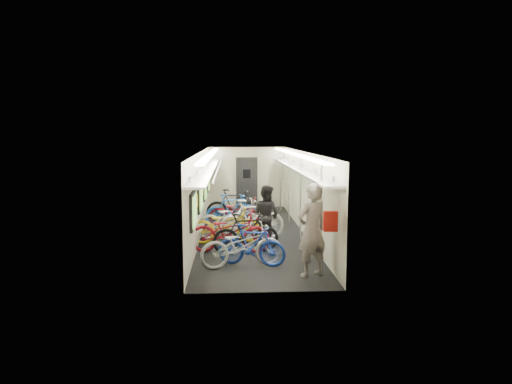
{
  "coord_description": "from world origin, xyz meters",
  "views": [
    {
      "loc": [
        -0.62,
        -13.1,
        2.89
      ],
      "look_at": [
        0.14,
        0.7,
        1.15
      ],
      "focal_mm": 32.0,
      "sensor_mm": 36.0,
      "label": 1
    }
  ],
  "objects": [
    {
      "name": "backpack",
      "position": [
        1.23,
        -4.79,
        1.28
      ],
      "size": [
        0.27,
        0.16,
        0.38
      ],
      "primitive_type": "cube",
      "rotation": [
        0.0,
        0.0,
        -0.07
      ],
      "color": "red",
      "rests_on": "passenger_near"
    },
    {
      "name": "bicycle_2",
      "position": [
        -0.66,
        -2.07,
        0.52
      ],
      "size": [
        2.02,
        0.88,
        1.03
      ],
      "primitive_type": "imported",
      "rotation": [
        0.0,
        0.0,
        1.47
      ],
      "color": "maroon",
      "rests_on": "ground"
    },
    {
      "name": "bicycle_4",
      "position": [
        -0.77,
        -1.06,
        0.49
      ],
      "size": [
        1.93,
        0.87,
        0.98
      ],
      "primitive_type": "imported",
      "rotation": [
        0.0,
        0.0,
        1.69
      ],
      "color": "yellow",
      "rests_on": "ground"
    },
    {
      "name": "bicycle_9",
      "position": [
        -0.52,
        1.77,
        0.56
      ],
      "size": [
        1.88,
        0.58,
        1.12
      ],
      "primitive_type": "imported",
      "rotation": [
        0.0,
        0.0,
        1.6
      ],
      "color": "black",
      "rests_on": "ground"
    },
    {
      "name": "bicycle_7",
      "position": [
        -0.61,
        1.16,
        0.52
      ],
      "size": [
        1.8,
        0.96,
        1.04
      ],
      "primitive_type": "imported",
      "rotation": [
        0.0,
        0.0,
        1.86
      ],
      "color": "#1C54AC",
      "rests_on": "ground"
    },
    {
      "name": "bicycle_5",
      "position": [
        -0.07,
        -0.85,
        0.58
      ],
      "size": [
        2.0,
        1.11,
        1.16
      ],
      "primitive_type": "imported",
      "rotation": [
        0.0,
        0.0,
        1.89
      ],
      "color": "silver",
      "rests_on": "ground"
    },
    {
      "name": "bicycle_0",
      "position": [
        -0.4,
        -3.36,
        0.48
      ],
      "size": [
        1.93,
        1.02,
        0.97
      ],
      "primitive_type": "imported",
      "rotation": [
        0.0,
        0.0,
        1.78
      ],
      "color": "#A7A6AB",
      "rests_on": "ground"
    },
    {
      "name": "bicycle_3",
      "position": [
        -0.26,
        -2.16,
        0.5
      ],
      "size": [
        1.72,
        0.79,
        0.99
      ],
      "primitive_type": "imported",
      "rotation": [
        0.0,
        0.0,
        1.77
      ],
      "color": "black",
      "rests_on": "ground"
    },
    {
      "name": "passenger_mid",
      "position": [
        0.28,
        -1.38,
        0.79
      ],
      "size": [
        0.98,
        0.95,
        1.59
      ],
      "primitive_type": "imported",
      "rotation": [
        0.0,
        0.0,
        2.45
      ],
      "color": "black",
      "rests_on": "ground"
    },
    {
      "name": "bicycle_1",
      "position": [
        -0.18,
        -3.26,
        0.47
      ],
      "size": [
        1.61,
        0.88,
        0.93
      ],
      "primitive_type": "imported",
      "rotation": [
        0.0,
        0.0,
        1.27
      ],
      "color": "#1A389E",
      "rests_on": "ground"
    },
    {
      "name": "bicycle_8",
      "position": [
        -0.41,
        0.85,
        0.48
      ],
      "size": [
        1.95,
        1.1,
        0.97
      ],
      "primitive_type": "imported",
      "rotation": [
        0.0,
        0.0,
        1.31
      ],
      "color": "maroon",
      "rests_on": "ground"
    },
    {
      "name": "bicycle_6",
      "position": [
        -0.56,
        -0.53,
        0.55
      ],
      "size": [
        2.19,
        1.1,
        1.1
      ],
      "primitive_type": "imported",
      "rotation": [
        0.0,
        0.0,
        1.76
      ],
      "color": "#AAAAAF",
      "rests_on": "ground"
    },
    {
      "name": "passenger_near",
      "position": [
        1.02,
        -4.07,
        0.96
      ],
      "size": [
        0.83,
        0.73,
        1.92
      ],
      "primitive_type": "imported",
      "rotation": [
        0.0,
        0.0,
        3.62
      ],
      "color": "gray",
      "rests_on": "ground"
    },
    {
      "name": "train_car_shell",
      "position": [
        -0.36,
        0.71,
        1.66
      ],
      "size": [
        10.0,
        10.0,
        10.0
      ],
      "color": "black",
      "rests_on": "ground"
    }
  ]
}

